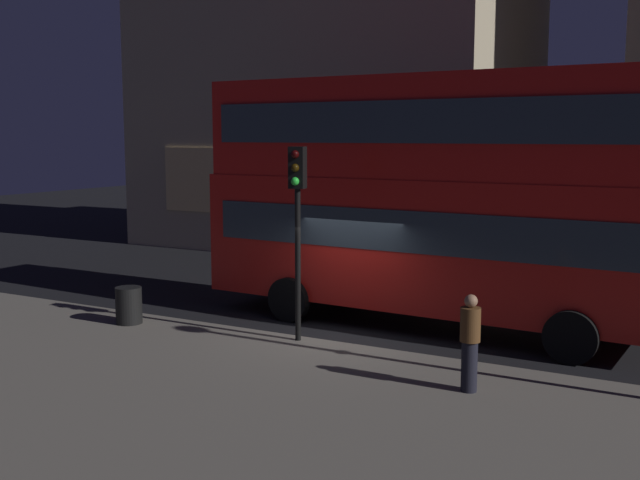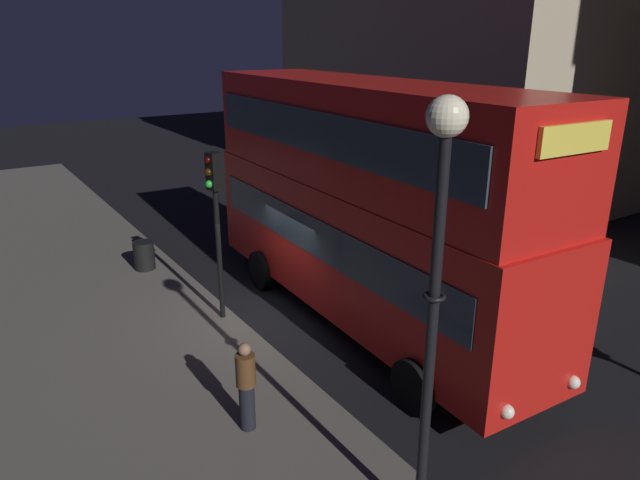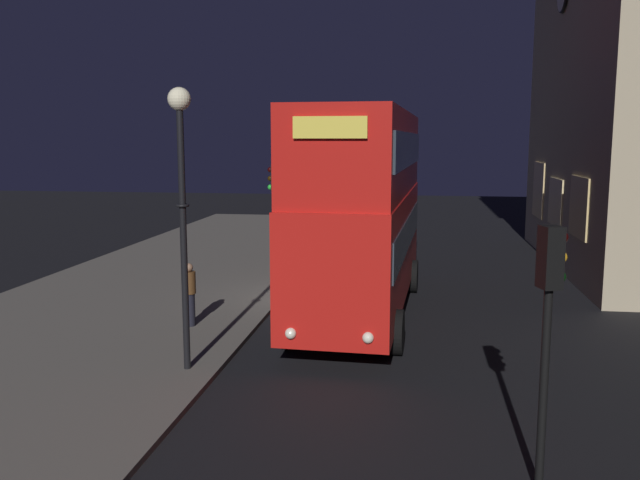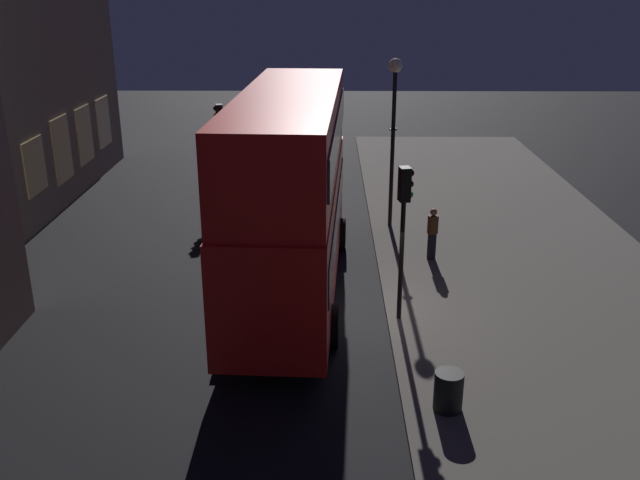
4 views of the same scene
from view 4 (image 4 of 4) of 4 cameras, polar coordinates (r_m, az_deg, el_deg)
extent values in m
plane|color=black|center=(18.78, 2.94, -6.05)|extent=(80.00, 80.00, 0.00)
cube|color=#5B564F|center=(19.67, 18.43, -5.67)|extent=(44.00, 8.87, 0.12)
cube|color=#E5C67F|center=(26.39, -22.20, 5.56)|extent=(1.70, 0.06, 1.91)
cube|color=#E5C67F|center=(28.79, -20.26, 6.92)|extent=(1.70, 0.06, 2.47)
cube|color=#E5C67F|center=(31.22, -18.61, 8.12)|extent=(1.70, 0.06, 2.33)
cube|color=#F9E09E|center=(33.68, -17.21, 9.16)|extent=(1.70, 0.06, 2.17)
cube|color=red|center=(19.20, -2.40, 0.97)|extent=(10.68, 3.03, 2.89)
cube|color=red|center=(18.51, -2.51, 8.48)|extent=(10.47, 2.97, 2.24)
cube|color=#2D3842|center=(19.09, -2.41, 2.00)|extent=(9.84, 3.05, 0.90)
cube|color=#2D3842|center=(18.49, -2.52, 8.82)|extent=(9.84, 3.05, 0.90)
cube|color=#F2D84C|center=(23.54, -1.23, 12.59)|extent=(0.15, 1.51, 0.44)
sphere|color=white|center=(24.64, -3.04, 2.71)|extent=(0.24, 0.24, 0.24)
sphere|color=white|center=(24.51, 0.77, 2.64)|extent=(0.24, 0.24, 0.24)
cylinder|color=black|center=(23.20, -4.69, 0.62)|extent=(1.06, 0.29, 1.05)
cylinder|color=black|center=(22.99, 1.79, 0.49)|extent=(1.06, 0.29, 1.05)
cylinder|color=black|center=(17.31, -7.63, -6.68)|extent=(1.06, 0.29, 1.05)
cylinder|color=black|center=(17.02, 1.12, -6.98)|extent=(1.06, 0.29, 1.05)
cylinder|color=black|center=(17.77, 6.63, -1.72)|extent=(0.12, 0.12, 3.17)
cube|color=black|center=(17.12, 6.90, 4.53)|extent=(0.36, 0.31, 0.85)
sphere|color=black|center=(17.09, 7.41, 5.42)|extent=(0.17, 0.17, 0.17)
sphere|color=black|center=(17.16, 7.37, 4.55)|extent=(0.17, 0.17, 0.17)
sphere|color=green|center=(17.23, 7.33, 3.69)|extent=(0.17, 0.17, 0.17)
cylinder|color=black|center=(28.74, -8.01, 6.33)|extent=(0.12, 0.12, 2.93)
cube|color=black|center=(28.34, -8.20, 10.03)|extent=(0.38, 0.33, 0.85)
sphere|color=black|center=(28.28, -8.53, 10.55)|extent=(0.17, 0.17, 0.17)
sphere|color=orange|center=(28.32, -8.50, 10.01)|extent=(0.17, 0.17, 0.17)
sphere|color=black|center=(28.37, -8.47, 9.48)|extent=(0.17, 0.17, 0.17)
cylinder|color=black|center=(24.42, 5.91, 7.18)|extent=(0.14, 0.14, 5.38)
torus|color=black|center=(24.26, 5.98, 8.95)|extent=(0.28, 0.28, 0.06)
sphere|color=#F9EFC6|center=(23.93, 6.17, 13.96)|extent=(0.47, 0.47, 0.47)
cylinder|color=black|center=(22.18, 9.08, -0.47)|extent=(0.27, 0.27, 0.86)
cylinder|color=#513319|center=(21.94, 9.18, 1.27)|extent=(0.34, 0.34, 0.57)
sphere|color=#8C664C|center=(21.82, 9.24, 2.26)|extent=(0.22, 0.22, 0.22)
cylinder|color=black|center=(14.75, 10.41, -11.99)|extent=(0.60, 0.60, 0.83)
camera|label=1|loc=(28.95, 32.97, 9.26)|focal=42.94mm
camera|label=2|loc=(29.05, 14.87, 16.11)|focal=32.34mm
camera|label=3|loc=(37.00, -3.36, 15.04)|focal=37.63mm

